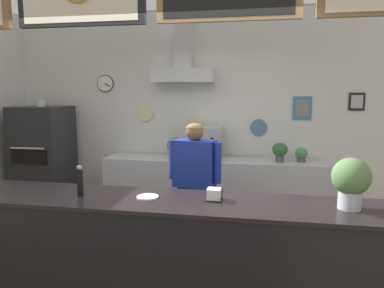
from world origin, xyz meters
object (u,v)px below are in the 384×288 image
(pizza_oven, at_px, (44,161))
(potted_rosemary, at_px, (280,151))
(shop_worker, at_px, (195,189))
(potted_oregano, at_px, (301,154))
(potted_thyme, at_px, (176,146))
(basil_vase, at_px, (351,181))
(condiment_plate, at_px, (148,197))
(napkin_holder, at_px, (214,195))
(pepper_grinder, at_px, (80,181))
(espresso_machine, at_px, (204,143))

(pizza_oven, xyz_separation_m, potted_rosemary, (3.47, 0.09, 0.25))
(shop_worker, height_order, potted_oregano, shop_worker)
(potted_thyme, xyz_separation_m, basil_vase, (1.81, -2.30, 0.15))
(basil_vase, distance_m, condiment_plate, 1.52)
(pizza_oven, xyz_separation_m, napkin_holder, (2.84, -2.14, 0.25))
(potted_oregano, bearing_deg, potted_thyme, -179.51)
(pizza_oven, height_order, pepper_grinder, pizza_oven)
(potted_thyme, bearing_deg, pepper_grinder, -96.01)
(pepper_grinder, bearing_deg, condiment_plate, 5.33)
(potted_rosemary, bearing_deg, basil_vase, -81.00)
(potted_rosemary, height_order, condiment_plate, potted_rosemary)
(basil_vase, xyz_separation_m, pepper_grinder, (-2.06, -0.05, -0.08))
(potted_rosemary, distance_m, condiment_plate, 2.53)
(pizza_oven, bearing_deg, napkin_holder, -36.97)
(espresso_machine, distance_m, potted_thyme, 0.42)
(napkin_holder, bearing_deg, condiment_plate, -176.44)
(espresso_machine, xyz_separation_m, potted_thyme, (-0.41, 0.03, -0.06))
(napkin_holder, bearing_deg, pizza_oven, 143.03)
(pizza_oven, xyz_separation_m, basil_vase, (3.82, -2.17, 0.41))
(potted_oregano, bearing_deg, shop_worker, -135.03)
(pizza_oven, xyz_separation_m, pepper_grinder, (1.76, -2.22, 0.34))
(espresso_machine, relative_size, potted_thyme, 1.87)
(shop_worker, bearing_deg, napkin_holder, 119.97)
(potted_oregano, height_order, napkin_holder, napkin_holder)
(shop_worker, height_order, potted_rosemary, shop_worker)
(basil_vase, distance_m, napkin_holder, 1.00)
(potted_oregano, height_order, basil_vase, basil_vase)
(potted_thyme, height_order, potted_rosemary, potted_thyme)
(espresso_machine, relative_size, basil_vase, 1.51)
(espresso_machine, height_order, potted_thyme, espresso_machine)
(potted_rosemary, xyz_separation_m, napkin_holder, (-0.63, -2.22, 0.00))
(potted_rosemary, bearing_deg, pizza_oven, -178.59)
(potted_oregano, bearing_deg, condiment_plate, -121.88)
(shop_worker, relative_size, pepper_grinder, 6.06)
(condiment_plate, relative_size, napkin_holder, 1.34)
(basil_vase, relative_size, condiment_plate, 2.13)
(pizza_oven, xyz_separation_m, potted_oregano, (3.75, 0.15, 0.20))
(pizza_oven, height_order, potted_thyme, pizza_oven)
(pizza_oven, bearing_deg, shop_worker, -23.76)
(espresso_machine, relative_size, potted_rosemary, 2.14)
(condiment_plate, relative_size, pepper_grinder, 0.69)
(espresso_machine, height_order, napkin_holder, espresso_machine)
(espresso_machine, distance_m, napkin_holder, 2.28)
(potted_oregano, bearing_deg, pepper_grinder, -130.04)
(shop_worker, height_order, espresso_machine, shop_worker)
(potted_thyme, relative_size, napkin_holder, 2.30)
(basil_vase, bearing_deg, espresso_machine, 121.63)
(shop_worker, bearing_deg, potted_thyme, -56.29)
(potted_oregano, distance_m, potted_thyme, 1.74)
(shop_worker, distance_m, napkin_holder, 1.12)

